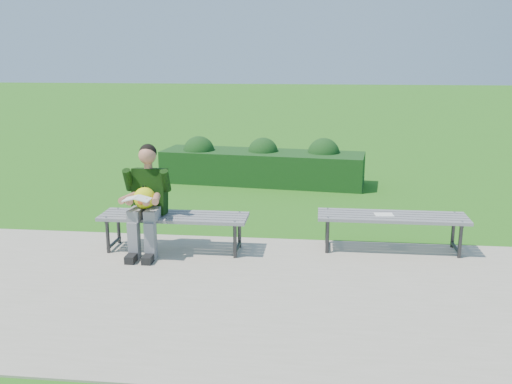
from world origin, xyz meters
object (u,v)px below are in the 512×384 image
object	(u,v)px
seated_boy	(147,197)
paper_sheet	(384,215)
bench_left	(174,219)
bench_right	(392,219)
hedge	(262,164)

from	to	relation	value
seated_boy	paper_sheet	world-z (taller)	seated_boy
bench_left	paper_sheet	size ratio (longest dim) A/B	7.65
paper_sheet	seated_boy	bearing A→B (deg)	-172.16
bench_right	paper_sheet	bearing A→B (deg)	180.00
bench_left	paper_sheet	world-z (taller)	bench_left
bench_right	seated_boy	bearing A→B (deg)	-172.42
bench_right	hedge	bearing A→B (deg)	118.29
hedge	paper_sheet	distance (m)	4.13
hedge	paper_sheet	world-z (taller)	hedge
hedge	bench_right	world-z (taller)	hedge
bench_left	paper_sheet	bearing A→B (deg)	6.61
bench_right	paper_sheet	world-z (taller)	bench_right
seated_boy	paper_sheet	size ratio (longest dim) A/B	5.59
bench_right	seated_boy	distance (m)	2.99
hedge	seated_boy	world-z (taller)	seated_boy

